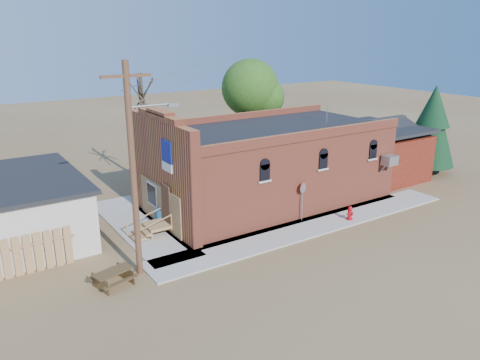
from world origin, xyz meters
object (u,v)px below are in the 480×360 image
stop_sign (303,192)px  trash_barrel (161,217)px  fire_hydrant (350,213)px  brick_bar (265,165)px  picnic_table (113,276)px  utility_pole (134,167)px

stop_sign → trash_barrel: (-6.75, 3.69, -1.22)m
fire_hydrant → trash_barrel: size_ratio=0.85×
brick_bar → trash_barrel: size_ratio=17.85×
fire_hydrant → picnic_table: size_ratio=0.43×
fire_hydrant → picnic_table: fire_hydrant is taller
fire_hydrant → stop_sign: stop_sign is taller
trash_barrel → picnic_table: 6.30m
stop_sign → trash_barrel: stop_sign is taller
brick_bar → utility_pole: 10.96m
utility_pole → fire_hydrant: utility_pole is taller
brick_bar → trash_barrel: 7.17m
brick_bar → fire_hydrant: bearing=-67.4°
brick_bar → stop_sign: 3.74m
stop_sign → picnic_table: bearing=-171.2°
trash_barrel → fire_hydrant: bearing=-29.2°
brick_bar → picnic_table: (-11.14, -4.69, -1.91)m
fire_hydrant → trash_barrel: trash_barrel is taller
utility_pole → fire_hydrant: bearing=-3.7°
fire_hydrant → picnic_table: (-13.26, 0.38, -0.03)m
brick_bar → picnic_table: 12.24m
utility_pole → fire_hydrant: 12.68m
utility_pole → trash_barrel: size_ratio=9.80×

